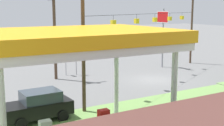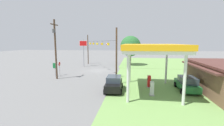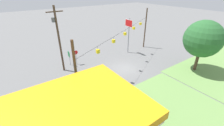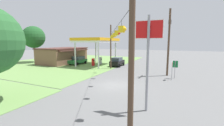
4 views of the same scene
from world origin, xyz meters
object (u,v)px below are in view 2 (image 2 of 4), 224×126
Objects in this scene: stop_sign_roadside at (59,66)px; route_sign at (55,67)px; stop_sign_overhead at (83,48)px; gas_station_canopy at (152,49)px; car_at_pumps_rear at (187,84)px; fuel_pump_near at (149,82)px; utility_pole_main at (55,46)px; tree_west_verge at (130,46)px; fuel_pump_far at (152,89)px; car_at_pumps_front at (114,84)px.

stop_sign_roadside is 1.08m from route_sign.
route_sign is (11.25, -1.40, -2.99)m from stop_sign_overhead.
gas_station_canopy is 1.98× the size of car_at_pumps_rear.
gas_station_canopy is 5.76× the size of fuel_pump_near.
utility_pole_main reaches higher than stop_sign_overhead.
fuel_pump_near is 15.44m from utility_pole_main.
car_at_pumps_rear is 0.61× the size of tree_west_verge.
utility_pole_main reaches higher than stop_sign_roadside.
tree_west_verge is at bearing 140.18° from route_sign.
car_at_pumps_rear is (0.82, 4.44, 0.17)m from fuel_pump_near.
gas_station_canopy reaches higher than fuel_pump_near.
fuel_pump_near is at bearing 180.00° from fuel_pump_far.
gas_station_canopy is 4.70m from fuel_pump_far.
stop_sign_overhead is at bearing -140.28° from gas_station_canopy.
fuel_pump_far is 0.39× the size of car_at_pumps_front.
car_at_pumps_rear is 21.96m from tree_west_verge.
stop_sign_overhead is at bearing -6.13° from stop_sign_roadside.
stop_sign_overhead is at bearing -152.67° from car_at_pumps_front.
stop_sign_overhead is at bearing -137.59° from fuel_pump_near.
utility_pole_main is (1.47, 1.06, 3.61)m from route_sign.
stop_sign_overhead is (-17.54, -9.71, 3.77)m from car_at_pumps_front.
car_at_pumps_front is (2.05, -4.44, 0.17)m from fuel_pump_near.
gas_station_canopy is at bearing 39.72° from stop_sign_overhead.
tree_west_verge is at bearing 109.53° from stop_sign_overhead.
tree_west_verge is (-4.02, 11.33, 0.28)m from stop_sign_overhead.
fuel_pump_far is 17.41m from stop_sign_roadside.
utility_pole_main is at bearing -34.87° from tree_west_verge.
stop_sign_roadside reaches higher than car_at_pumps_front.
stop_sign_roadside reaches higher than fuel_pump_far.
stop_sign_roadside is 0.26× the size of utility_pole_main.
fuel_pump_far is at bearing -118.72° from stop_sign_roadside.
fuel_pump_far is at bearing -0.06° from gas_station_canopy.
gas_station_canopy is 1.20× the size of tree_west_verge.
fuel_pump_near is at bearing -179.94° from gas_station_canopy.
car_at_pumps_rear is 25.01m from stop_sign_overhead.
utility_pole_main is (-4.81, -10.05, 4.39)m from car_at_pumps_front.
route_sign is (-7.32, -15.55, 0.95)m from fuel_pump_far.
car_at_pumps_front is 0.43× the size of utility_pole_main.
stop_sign_roadside is at bearing 73.97° from car_at_pumps_rear.
car_at_pumps_rear is at bearing 19.64° from tree_west_verge.
car_at_pumps_rear is (-2.26, 4.44, 0.17)m from fuel_pump_far.
route_sign is at bearing -115.21° from fuel_pump_far.
tree_west_verge is (-21.05, -2.82, -0.22)m from gas_station_canopy.
car_at_pumps_front is 1.70× the size of route_sign.
car_at_pumps_front is 21.99m from tree_west_verge.
route_sign is at bearing -144.16° from utility_pole_main.
stop_sign_roadside is 0.38× the size of stop_sign_overhead.
fuel_pump_near is 0.24× the size of stop_sign_overhead.
fuel_pump_far is 16.27m from utility_pole_main.
fuel_pump_far is at bearing 68.01° from utility_pole_main.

